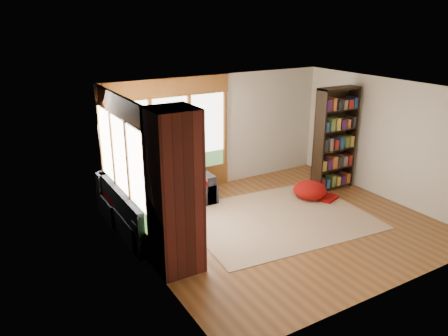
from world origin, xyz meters
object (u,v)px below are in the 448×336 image
dog_tan (164,170)px  brick_chimney (175,192)px  sectional_sofa (155,200)px  pouf (310,190)px  area_rug (278,218)px  bookshelf (335,139)px  dog_brindle (164,187)px

dog_tan → brick_chimney: bearing=-160.0°
brick_chimney → sectional_sofa: brick_chimney is taller
sectional_sofa → pouf: bearing=-21.4°
area_rug → dog_tan: (-1.69, 1.70, 0.79)m
brick_chimney → pouf: brick_chimney is taller
brick_chimney → bookshelf: (4.54, 1.28, -0.12)m
bookshelf → dog_brindle: 4.11m
sectional_sofa → dog_brindle: 0.71m
dog_brindle → pouf: bearing=-114.4°
brick_chimney → pouf: 3.98m
sectional_sofa → dog_brindle: size_ratio=2.27×
sectional_sofa → bookshelf: bearing=-15.0°
area_rug → dog_brindle: size_ratio=3.63×
dog_brindle → brick_chimney: bearing=147.2°
pouf → dog_brindle: size_ratio=0.75×
brick_chimney → bookshelf: brick_chimney is taller
dog_tan → area_rug: bearing=-96.3°
area_rug → sectional_sofa: bearing=144.8°
brick_chimney → dog_tan: 2.50m
brick_chimney → area_rug: brick_chimney is taller
area_rug → bookshelf: bearing=18.1°
dog_brindle → area_rug: bearing=-130.4°
brick_chimney → bookshelf: size_ratio=1.11×
dog_tan → dog_brindle: (-0.33, -0.79, -0.02)m
sectional_sofa → pouf: (3.23, -0.99, -0.10)m
brick_chimney → dog_brindle: brick_chimney is taller
area_rug → dog_tan: size_ratio=3.33×
sectional_sofa → dog_brindle: dog_brindle is taller
brick_chimney → pouf: size_ratio=3.60×
sectional_sofa → dog_brindle: bearing=-93.3°
brick_chimney → pouf: bearing=16.1°
brick_chimney → area_rug: size_ratio=0.74×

